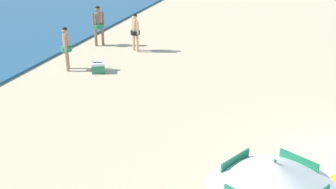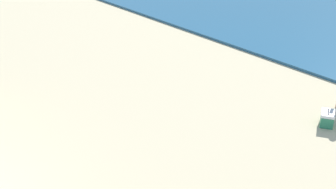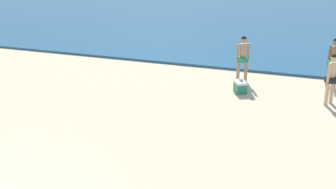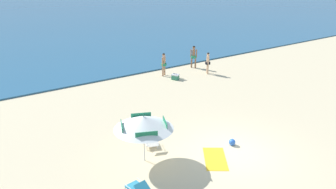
{
  "view_description": "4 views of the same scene",
  "coord_description": "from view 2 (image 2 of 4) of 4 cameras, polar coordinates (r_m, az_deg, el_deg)",
  "views": [
    {
      "loc": [
        -11.15,
        0.52,
        6.68
      ],
      "look_at": [
        -0.27,
        5.11,
        1.42
      ],
      "focal_mm": 51.57,
      "sensor_mm": 36.0,
      "label": 1
    },
    {
      "loc": [
        8.81,
        -1.29,
        6.72
      ],
      "look_at": [
        0.91,
        6.06,
        1.18
      ],
      "focal_mm": 50.79,
      "sensor_mm": 36.0,
      "label": 2
    },
    {
      "loc": [
        5.88,
        -3.95,
        4.69
      ],
      "look_at": [
        2.08,
        6.38,
        0.8
      ],
      "focal_mm": 44.68,
      "sensor_mm": 36.0,
      "label": 3
    },
    {
      "loc": [
        -9.36,
        -8.8,
        7.62
      ],
      "look_at": [
        0.1,
        5.37,
        0.96
      ],
      "focal_mm": 35.33,
      "sensor_mm": 36.0,
      "label": 4
    }
  ],
  "objects": [
    {
      "name": "cooler_box",
      "position": [
        13.73,
        18.57,
        -2.74
      ],
      "size": [
        0.55,
        0.6,
        0.43
      ],
      "color": "#2D7F5B",
      "rests_on": "ground"
    }
  ]
}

